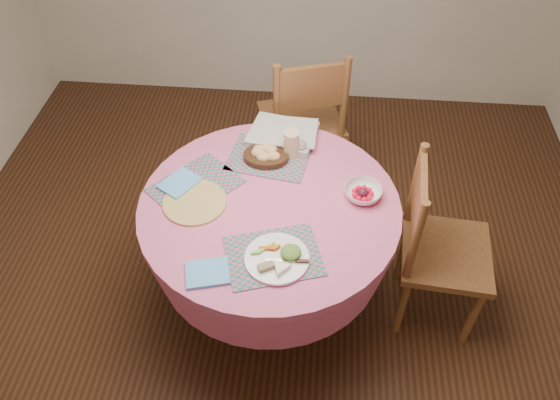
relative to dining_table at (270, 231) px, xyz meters
The scene contains 16 objects.
ground 0.56m from the dining_table, ahead, with size 4.00×4.00×0.00m, color #331C0F.
room_envelope 1.16m from the dining_table, ahead, with size 4.01×4.01×2.71m.
dining_table is the anchor object (origin of this frame).
chair_right 0.82m from the dining_table, ahead, with size 0.47×0.49×0.98m.
chair_back 0.94m from the dining_table, 83.19° to the left, with size 0.60×0.58×1.04m.
placemat_front 0.37m from the dining_table, 80.89° to the right, with size 0.40×0.30×0.01m, color #136E6D.
placemat_left 0.43m from the dining_table, 166.85° to the left, with size 0.40×0.30×0.01m, color #136E6D.
placemat_back 0.38m from the dining_table, 96.52° to the left, with size 0.40×0.30×0.01m, color #136E6D.
wicker_trivet 0.40m from the dining_table, behind, with size 0.30×0.30×0.01m, color #A28546.
napkin_near 0.52m from the dining_table, 116.65° to the right, with size 0.18×0.14×0.01m, color #579EE2.
napkin_far 0.50m from the dining_table, 169.04° to the left, with size 0.18×0.14×0.01m, color #579EE2.
dinner_plate 0.41m from the dining_table, 77.66° to the right, with size 0.28×0.28×0.05m.
bread_bowl 0.39m from the dining_table, 99.34° to the left, with size 0.23×0.23×0.08m.
latte_mug 0.45m from the dining_table, 77.56° to the left, with size 0.12×0.08×0.14m.
fruit_bowl 0.50m from the dining_table, 11.02° to the left, with size 0.21×0.21×0.06m.
newspaper_stack 0.54m from the dining_table, 87.51° to the left, with size 0.39×0.33×0.04m.
Camera 1 is at (0.21, -1.76, 2.59)m, focal length 35.00 mm.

